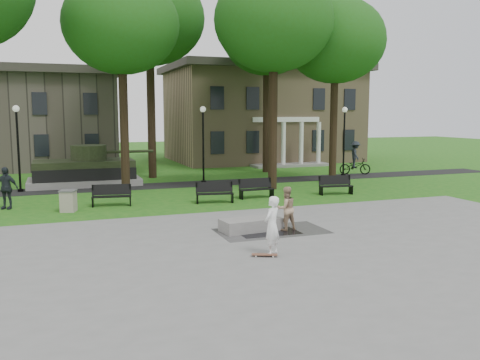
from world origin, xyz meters
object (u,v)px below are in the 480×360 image
object	(u,v)px
concrete_block	(251,225)
friend_watching	(286,208)
cyclist	(355,161)
park_bench_0	(111,195)
trash_bin	(68,201)
skateboarder	(272,226)

from	to	relation	value
concrete_block	friend_watching	size ratio (longest dim) A/B	1.36
cyclist	park_bench_0	xyz separation A→B (m)	(-17.57, -6.73, -0.44)
friend_watching	cyclist	bearing A→B (deg)	-134.18
cyclist	trash_bin	size ratio (longest dim) A/B	2.46
friend_watching	trash_bin	xyz separation A→B (m)	(-7.42, 6.62, -0.35)
friend_watching	park_bench_0	size ratio (longest dim) A/B	0.88
skateboarder	park_bench_0	xyz separation A→B (m)	(-3.69, 10.25, -0.40)
cyclist	park_bench_0	size ratio (longest dim) A/B	1.28
park_bench_0	trash_bin	bearing A→B (deg)	-148.35
concrete_block	cyclist	distance (m)	19.17
friend_watching	cyclist	world-z (taller)	cyclist
park_bench_0	friend_watching	bearing A→B (deg)	-44.51
concrete_block	trash_bin	world-z (taller)	trash_bin
park_bench_0	trash_bin	distance (m)	2.09
skateboarder	trash_bin	bearing A→B (deg)	-96.74
concrete_block	park_bench_0	size ratio (longest dim) A/B	1.19
skateboarder	concrete_block	bearing A→B (deg)	-137.38
skateboarder	cyclist	distance (m)	21.93
concrete_block	trash_bin	size ratio (longest dim) A/B	2.29
friend_watching	trash_bin	world-z (taller)	friend_watching
concrete_block	cyclist	world-z (taller)	cyclist
skateboarder	friend_watching	size ratio (longest dim) A/B	1.11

